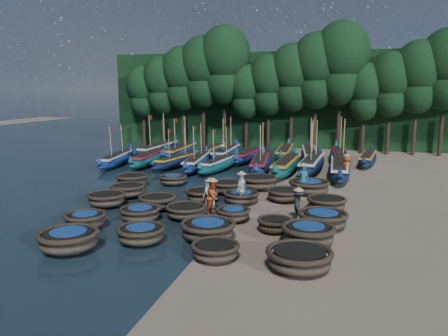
% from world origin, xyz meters
% --- Properties ---
extents(ground, '(120.00, 120.00, 0.00)m').
position_xyz_m(ground, '(0.00, 0.00, 0.00)').
color(ground, gray).
rests_on(ground, ground).
extents(foliage_wall, '(40.00, 3.00, 10.00)m').
position_xyz_m(foliage_wall, '(0.00, 23.50, 5.00)').
color(foliage_wall, black).
rests_on(foliage_wall, ground).
extents(coracle_1, '(2.36, 2.36, 0.81)m').
position_xyz_m(coracle_1, '(-4.90, -10.19, 0.47)').
color(coracle_1, '#4B3F2F').
rests_on(coracle_1, ground).
extents(coracle_2, '(2.32, 2.32, 0.71)m').
position_xyz_m(coracle_2, '(-2.60, -8.67, 0.41)').
color(coracle_2, '#4B3F2F').
rests_on(coracle_2, ground).
extents(coracle_3, '(1.81, 1.81, 0.64)m').
position_xyz_m(coracle_3, '(0.78, -9.57, 0.37)').
color(coracle_3, '#4B3F2F').
rests_on(coracle_3, ground).
extents(coracle_4, '(2.55, 2.55, 0.77)m').
position_xyz_m(coracle_4, '(3.82, -9.74, 0.44)').
color(coracle_4, '#4B3F2F').
rests_on(coracle_4, ground).
extents(coracle_5, '(2.00, 2.00, 0.70)m').
position_xyz_m(coracle_5, '(-5.85, -7.55, 0.41)').
color(coracle_5, '#4B3F2F').
rests_on(coracle_5, ground).
extents(coracle_6, '(1.94, 1.94, 0.68)m').
position_xyz_m(coracle_6, '(-3.97, -5.92, 0.39)').
color(coracle_6, '#4B3F2F').
rests_on(coracle_6, ground).
extents(coracle_7, '(2.47, 2.47, 0.79)m').
position_xyz_m(coracle_7, '(-0.10, -7.60, 0.46)').
color(coracle_7, '#4B3F2F').
rests_on(coracle_7, ground).
extents(coracle_8, '(1.61, 1.61, 0.63)m').
position_xyz_m(coracle_8, '(2.41, -5.88, 0.36)').
color(coracle_8, '#4B3F2F').
rests_on(coracle_8, ground).
extents(coracle_9, '(2.33, 2.33, 0.85)m').
position_xyz_m(coracle_9, '(3.94, -7.20, 0.49)').
color(coracle_9, '#4B3F2F').
rests_on(coracle_9, ground).
extents(coracle_10, '(2.23, 2.23, 0.73)m').
position_xyz_m(coracle_10, '(-6.85, -3.98, 0.42)').
color(coracle_10, '#4B3F2F').
rests_on(coracle_10, ground).
extents(coracle_11, '(1.96, 1.96, 0.76)m').
position_xyz_m(coracle_11, '(-3.98, -3.88, 0.43)').
color(coracle_11, '#4B3F2F').
rests_on(coracle_11, ground).
extents(coracle_12, '(2.24, 2.24, 0.67)m').
position_xyz_m(coracle_12, '(-2.02, -4.98, 0.39)').
color(coracle_12, '#4B3F2F').
rests_on(coracle_12, ground).
extents(coracle_13, '(1.76, 1.76, 0.64)m').
position_xyz_m(coracle_13, '(0.27, -4.80, 0.37)').
color(coracle_13, '#4B3F2F').
rests_on(coracle_13, ground).
extents(coracle_14, '(2.27, 2.27, 0.78)m').
position_xyz_m(coracle_14, '(4.38, -4.84, 0.45)').
color(coracle_14, '#4B3F2F').
rests_on(coracle_14, ground).
extents(coracle_15, '(2.41, 2.41, 0.77)m').
position_xyz_m(coracle_15, '(-6.69, -1.87, 0.44)').
color(coracle_15, '#4B3F2F').
rests_on(coracle_15, ground).
extents(coracle_16, '(1.86, 1.86, 0.74)m').
position_xyz_m(coracle_16, '(-2.20, -1.88, 0.43)').
color(coracle_16, '#4B3F2F').
rests_on(coracle_16, ground).
extents(coracle_17, '(2.19, 2.19, 0.65)m').
position_xyz_m(coracle_17, '(-0.09, -1.50, 0.37)').
color(coracle_17, '#4B3F2F').
rests_on(coracle_17, ground).
extents(coracle_18, '(2.32, 2.32, 0.70)m').
position_xyz_m(coracle_18, '(2.12, -0.45, 0.40)').
color(coracle_18, '#4B3F2F').
rests_on(coracle_18, ground).
extents(coracle_19, '(2.07, 2.07, 0.72)m').
position_xyz_m(coracle_19, '(4.45, -1.85, 0.41)').
color(coracle_19, '#4B3F2F').
rests_on(coracle_19, ground).
extents(coracle_20, '(2.36, 2.36, 0.79)m').
position_xyz_m(coracle_20, '(-7.75, 0.74, 0.45)').
color(coracle_20, '#4B3F2F').
rests_on(coracle_20, ground).
extents(coracle_21, '(2.18, 2.18, 0.64)m').
position_xyz_m(coracle_21, '(-5.43, 1.90, 0.37)').
color(coracle_21, '#4B3F2F').
rests_on(coracle_21, ground).
extents(coracle_22, '(2.20, 2.20, 0.76)m').
position_xyz_m(coracle_22, '(-1.35, 0.41, 0.44)').
color(coracle_22, '#4B3F2F').
rests_on(coracle_22, ground).
extents(coracle_23, '(2.85, 2.85, 0.83)m').
position_xyz_m(coracle_23, '(0.14, 2.11, 0.48)').
color(coracle_23, '#4B3F2F').
rests_on(coracle_23, ground).
extents(coracle_24, '(2.56, 2.56, 0.80)m').
position_xyz_m(coracle_24, '(3.31, 1.68, 0.46)').
color(coracle_24, '#4B3F2F').
rests_on(coracle_24, ground).
extents(long_boat_0, '(2.49, 7.62, 3.27)m').
position_xyz_m(long_boat_0, '(-12.59, 7.61, 0.52)').
color(long_boat_0, navy).
rests_on(long_boat_0, ground).
extents(long_boat_1, '(1.93, 8.29, 1.46)m').
position_xyz_m(long_boat_1, '(-10.14, 8.75, 0.56)').
color(long_boat_1, '#0D4C4E').
rests_on(long_boat_1, ground).
extents(long_boat_2, '(2.51, 7.37, 3.17)m').
position_xyz_m(long_boat_2, '(-7.56, 8.28, 0.50)').
color(long_boat_2, '#10173C').
rests_on(long_boat_2, ground).
extents(long_boat_3, '(2.31, 8.14, 3.48)m').
position_xyz_m(long_boat_3, '(-5.76, 7.83, 0.55)').
color(long_boat_3, navy).
rests_on(long_boat_3, ground).
extents(long_boat_4, '(2.30, 7.59, 3.25)m').
position_xyz_m(long_boat_4, '(-3.89, 7.76, 0.52)').
color(long_boat_4, '#0D4C4E').
rests_on(long_boat_4, ground).
extents(long_boat_5, '(2.39, 8.49, 3.63)m').
position_xyz_m(long_boat_5, '(-0.82, 8.10, 0.58)').
color(long_boat_5, navy).
rests_on(long_boat_5, ground).
extents(long_boat_6, '(2.04, 8.78, 1.55)m').
position_xyz_m(long_boat_6, '(1.22, 7.89, 0.59)').
color(long_boat_6, '#0D4C4E').
rests_on(long_boat_6, ground).
extents(long_boat_7, '(2.13, 8.97, 3.82)m').
position_xyz_m(long_boat_7, '(3.00, 9.01, 0.61)').
color(long_boat_7, '#10173C').
rests_on(long_boat_7, ground).
extents(long_boat_8, '(1.67, 8.64, 1.52)m').
position_xyz_m(long_boat_8, '(4.97, 7.29, 0.58)').
color(long_boat_8, '#10173C').
rests_on(long_boat_8, ground).
extents(long_boat_9, '(1.82, 9.21, 3.91)m').
position_xyz_m(long_boat_9, '(-11.41, 13.10, 0.62)').
color(long_boat_9, '#10173C').
rests_on(long_boat_9, ground).
extents(long_boat_10, '(1.72, 8.66, 3.68)m').
position_xyz_m(long_boat_10, '(-9.05, 12.79, 0.58)').
color(long_boat_10, navy).
rests_on(long_boat_10, ground).
extents(long_boat_11, '(1.61, 8.11, 1.43)m').
position_xyz_m(long_boat_11, '(-6.42, 13.71, 0.54)').
color(long_boat_11, '#0D4C4E').
rests_on(long_boat_11, ground).
extents(long_boat_12, '(1.73, 8.77, 3.73)m').
position_xyz_m(long_boat_12, '(-4.68, 12.74, 0.59)').
color(long_boat_12, navy).
rests_on(long_boat_12, ground).
extents(long_boat_13, '(1.94, 7.48, 1.32)m').
position_xyz_m(long_boat_13, '(-2.63, 12.57, 0.50)').
color(long_boat_13, navy).
rests_on(long_boat_13, ground).
extents(long_boat_14, '(1.82, 8.54, 1.50)m').
position_xyz_m(long_boat_14, '(0.25, 14.44, 0.57)').
color(long_boat_14, '#0D4C4E').
rests_on(long_boat_14, ground).
extents(long_boat_15, '(2.51, 8.65, 3.70)m').
position_xyz_m(long_boat_15, '(2.47, 13.70, 0.59)').
color(long_boat_15, '#10173C').
rests_on(long_boat_15, ground).
extents(long_boat_16, '(2.38, 9.15, 3.90)m').
position_xyz_m(long_boat_16, '(4.99, 12.89, 0.62)').
color(long_boat_16, '#0D4C4E').
rests_on(long_boat_16, ground).
extents(long_boat_17, '(2.32, 7.40, 1.32)m').
position_xyz_m(long_boat_17, '(7.23, 13.41, 0.50)').
color(long_boat_17, '#10173C').
rests_on(long_boat_17, ground).
extents(fisherman_0, '(0.84, 0.66, 1.71)m').
position_xyz_m(fisherman_0, '(-1.50, -2.76, 0.83)').
color(fisherman_0, silver).
rests_on(fisherman_0, ground).
extents(fisherman_1, '(0.69, 0.52, 2.01)m').
position_xyz_m(fisherman_1, '(2.97, 1.44, 0.99)').
color(fisherman_1, '#1C6375').
rests_on(fisherman_1, ground).
extents(fisherman_2, '(0.77, 0.93, 1.95)m').
position_xyz_m(fisherman_2, '(-0.99, -3.86, 0.92)').
color(fisherman_2, '#B33E17').
rests_on(fisherman_2, ground).
extents(fisherman_3, '(0.71, 1.08, 1.77)m').
position_xyz_m(fisherman_3, '(3.22, -4.02, 0.83)').
color(fisherman_3, black).
rests_on(fisherman_3, ground).
extents(fisherman_4, '(0.65, 1.13, 2.01)m').
position_xyz_m(fisherman_4, '(0.04, -2.02, 0.96)').
color(fisherman_4, silver).
rests_on(fisherman_4, ground).
extents(fisherman_5, '(1.52, 0.87, 1.76)m').
position_xyz_m(fisherman_5, '(-4.42, 10.52, 0.82)').
color(fisherman_5, '#1C6375').
rests_on(fisherman_5, ground).
extents(fisherman_6, '(0.68, 0.94, 1.99)m').
position_xyz_m(fisherman_6, '(5.46, 6.16, 0.95)').
color(fisherman_6, '#B33E17').
rests_on(fisherman_6, ground).
extents(tree_0, '(3.68, 3.68, 8.68)m').
position_xyz_m(tree_0, '(-16.00, 20.00, 5.97)').
color(tree_0, black).
rests_on(tree_0, ground).
extents(tree_1, '(4.09, 4.09, 9.65)m').
position_xyz_m(tree_1, '(-13.70, 20.00, 6.65)').
color(tree_1, black).
rests_on(tree_1, ground).
extents(tree_2, '(4.51, 4.51, 10.63)m').
position_xyz_m(tree_2, '(-11.40, 20.00, 7.32)').
color(tree_2, black).
rests_on(tree_2, ground).
extents(tree_3, '(4.92, 4.92, 11.60)m').
position_xyz_m(tree_3, '(-9.10, 20.00, 8.00)').
color(tree_3, black).
rests_on(tree_3, ground).
extents(tree_4, '(5.34, 5.34, 12.58)m').
position_xyz_m(tree_4, '(-6.80, 20.00, 8.67)').
color(tree_4, black).
rests_on(tree_4, ground).
extents(tree_5, '(3.68, 3.68, 8.68)m').
position_xyz_m(tree_5, '(-4.50, 20.00, 5.97)').
color(tree_5, black).
rests_on(tree_5, ground).
extents(tree_6, '(4.09, 4.09, 9.65)m').
position_xyz_m(tree_6, '(-2.20, 20.00, 6.65)').
color(tree_6, black).
rests_on(tree_6, ground).
extents(tree_7, '(4.51, 4.51, 10.63)m').
position_xyz_m(tree_7, '(0.10, 20.00, 7.32)').
color(tree_7, black).
rests_on(tree_7, ground).
extents(tree_8, '(4.92, 4.92, 11.60)m').
position_xyz_m(tree_8, '(2.40, 20.00, 8.00)').
color(tree_8, black).
rests_on(tree_8, ground).
extents(tree_9, '(5.34, 5.34, 12.58)m').
position_xyz_m(tree_9, '(4.70, 20.00, 8.67)').
color(tree_9, black).
rests_on(tree_9, ground).
extents(tree_10, '(3.68, 3.68, 8.68)m').
position_xyz_m(tree_10, '(7.00, 20.00, 5.97)').
color(tree_10, black).
rests_on(tree_10, ground).
extents(tree_11, '(4.09, 4.09, 9.65)m').
position_xyz_m(tree_11, '(9.30, 20.00, 6.65)').
color(tree_11, black).
rests_on(tree_11, ground).
extents(tree_12, '(4.51, 4.51, 10.63)m').
position_xyz_m(tree_12, '(11.60, 20.00, 7.32)').
color(tree_12, black).
rests_on(tree_12, ground).
extents(tree_13, '(4.92, 4.92, 11.60)m').
position_xyz_m(tree_13, '(13.90, 20.00, 8.00)').
color(tree_13, black).
rests_on(tree_13, ground).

